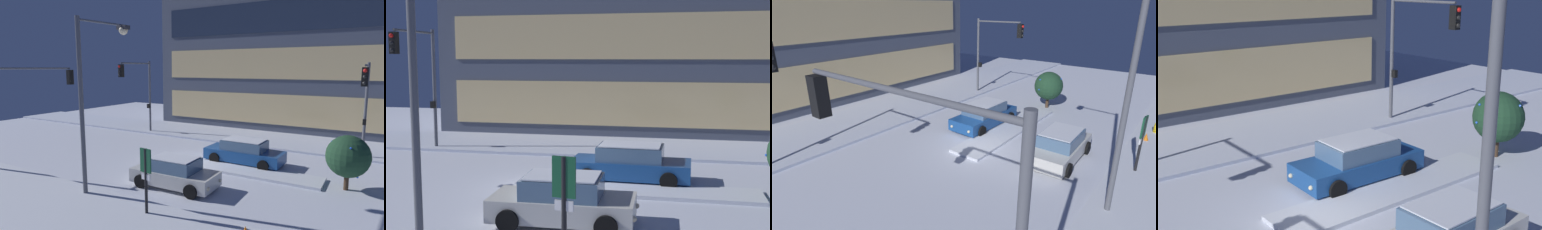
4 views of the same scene
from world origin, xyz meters
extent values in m
plane|color=silver|center=(0.00, 0.00, 0.00)|extent=(52.00, 52.00, 0.00)
cube|color=silver|center=(0.00, 8.48, 0.07)|extent=(52.00, 5.20, 0.14)
cube|color=silver|center=(3.26, 0.23, 0.07)|extent=(9.00, 1.80, 0.14)
cube|color=#F2D18C|center=(1.66, 12.47, 2.05)|extent=(22.20, 0.10, 2.73)
cube|color=#F2D18C|center=(1.66, 12.47, 6.14)|extent=(22.20, 0.10, 2.73)
cube|color=silver|center=(1.50, -3.65, 0.53)|extent=(4.25, 1.87, 0.66)
cube|color=slate|center=(1.50, -3.65, 1.14)|extent=(2.31, 1.66, 0.60)
cube|color=white|center=(1.50, -3.65, 1.47)|extent=(2.14, 1.54, 0.04)
sphere|color=#F9E5B2|center=(3.61, -3.00, 0.50)|extent=(0.16, 0.16, 0.16)
sphere|color=#F9E5B2|center=(3.63, -4.21, 0.50)|extent=(0.16, 0.16, 0.16)
cylinder|color=black|center=(2.87, -2.73, 0.33)|extent=(0.66, 0.23, 0.66)
cylinder|color=black|center=(2.90, -4.51, 0.33)|extent=(0.66, 0.23, 0.66)
cylinder|color=black|center=(0.09, -2.78, 0.33)|extent=(0.66, 0.23, 0.66)
cylinder|color=black|center=(0.13, -4.57, 0.33)|extent=(0.66, 0.23, 0.66)
cube|color=#19478C|center=(2.95, 1.78, 0.53)|extent=(4.73, 1.99, 0.66)
cube|color=slate|center=(2.95, 1.78, 1.14)|extent=(2.57, 1.74, 0.60)
cube|color=white|center=(2.95, 1.78, 1.47)|extent=(2.38, 1.62, 0.04)
sphere|color=#F9E5B2|center=(0.58, 1.23, 0.50)|extent=(0.16, 0.16, 0.16)
sphere|color=#F9E5B2|center=(0.62, 2.48, 0.50)|extent=(0.16, 0.16, 0.16)
cylinder|color=black|center=(1.38, 0.91, 0.33)|extent=(0.67, 0.24, 0.66)
cylinder|color=black|center=(1.44, 2.75, 0.33)|extent=(0.67, 0.24, 0.66)
cylinder|color=black|center=(4.47, 0.82, 0.33)|extent=(0.67, 0.24, 0.66)
cylinder|color=black|center=(4.52, 2.66, 0.33)|extent=(0.67, 0.24, 0.66)
cylinder|color=#565960|center=(-7.97, 6.68, 3.17)|extent=(0.18, 0.18, 6.34)
cylinder|color=#565960|center=(-7.97, 4.88, 6.14)|extent=(0.12, 3.60, 0.12)
cube|color=black|center=(-7.97, 3.08, 5.54)|extent=(0.32, 0.36, 1.00)
sphere|color=red|center=(-7.97, 2.89, 5.86)|extent=(0.20, 0.20, 0.20)
sphere|color=black|center=(-7.97, 2.89, 5.54)|extent=(0.20, 0.20, 0.20)
sphere|color=black|center=(-7.97, 2.89, 5.22)|extent=(0.20, 0.20, 0.20)
cube|color=black|center=(-7.97, 6.46, 2.40)|extent=(0.20, 0.24, 0.36)
cylinder|color=#565960|center=(-1.41, -6.61, 3.98)|extent=(0.20, 0.20, 7.96)
cylinder|color=black|center=(2.29, -6.85, 1.36)|extent=(0.12, 0.12, 2.72)
cube|color=#144C2D|center=(2.29, -6.85, 2.25)|extent=(0.55, 0.13, 0.94)
cube|color=white|center=(2.29, -6.85, 1.60)|extent=(0.44, 0.11, 0.24)
sphere|color=blue|center=(7.79, 0.47, 1.52)|extent=(0.10, 0.10, 0.10)
camera|label=1|loc=(9.93, -16.33, 5.77)|focal=30.38mm
camera|label=2|loc=(4.72, -17.12, 4.89)|focal=45.59mm
camera|label=3|loc=(-12.05, -8.27, 7.18)|focal=28.85mm
camera|label=4|loc=(-7.38, -10.80, 6.82)|focal=46.16mm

